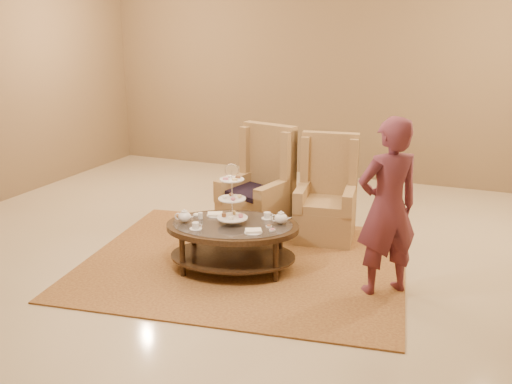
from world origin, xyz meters
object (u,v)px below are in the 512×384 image
at_px(armchair_right, 326,204).
at_px(person, 388,208).
at_px(tea_table, 233,232).
at_px(armchair_left, 260,197).

distance_m(armchair_right, person, 1.52).
xyz_separation_m(tea_table, person, (1.49, 0.08, 0.42)).
relative_size(armchair_left, armchair_right, 1.06).
xyz_separation_m(armchair_left, armchair_right, (0.78, 0.12, -0.03)).
bearing_deg(person, armchair_right, -93.14).
height_order(tea_table, person, person).
relative_size(tea_table, armchair_left, 1.19).
distance_m(armchair_left, armchair_right, 0.79).
height_order(tea_table, armchair_right, armchair_right).
relative_size(armchair_left, person, 0.77).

